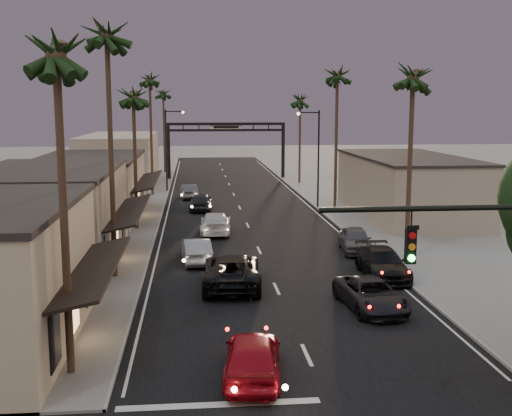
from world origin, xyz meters
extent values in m
plane|color=slate|center=(0.00, 40.00, 0.00)|extent=(200.00, 200.00, 0.00)
cube|color=black|center=(0.00, 45.00, 0.00)|extent=(14.00, 120.00, 0.02)
cube|color=slate|center=(-9.50, 52.00, 0.06)|extent=(5.00, 92.00, 0.12)
cube|color=slate|center=(9.50, 52.00, 0.06)|extent=(5.00, 92.00, 0.12)
cube|color=gray|center=(-13.00, 26.00, 2.75)|extent=(8.00, 14.00, 5.50)
cube|color=#B6A78B|center=(-13.00, 42.00, 2.50)|extent=(8.00, 16.00, 5.00)
cube|color=gray|center=(-13.00, 65.00, 3.00)|extent=(8.00, 20.00, 6.00)
cube|color=gray|center=(14.00, 40.00, 2.50)|extent=(8.00, 18.00, 5.00)
cylinder|color=black|center=(3.40, 4.00, 6.60)|extent=(8.40, 0.16, 0.16)
cube|color=black|center=(1.80, 4.00, 5.55)|extent=(0.28, 0.22, 1.00)
cube|color=black|center=(-7.40, 70.00, 3.50)|extent=(0.40, 0.40, 7.00)
cube|color=black|center=(7.40, 70.00, 3.50)|extent=(0.40, 0.40, 7.00)
cube|color=black|center=(0.00, 70.00, 7.10)|extent=(15.20, 0.35, 0.35)
cube|color=black|center=(0.00, 70.00, 6.30)|extent=(15.20, 0.30, 0.30)
cube|color=beige|center=(0.00, 69.98, 6.70)|extent=(4.20, 0.12, 1.00)
cylinder|color=black|center=(7.20, 45.00, 4.50)|extent=(0.16, 0.16, 9.00)
cylinder|color=black|center=(6.20, 45.00, 8.80)|extent=(2.00, 0.12, 0.12)
sphere|color=#FFD899|center=(5.30, 45.00, 8.70)|extent=(0.30, 0.30, 0.30)
cylinder|color=black|center=(-7.20, 58.00, 4.50)|extent=(0.16, 0.16, 9.00)
cylinder|color=black|center=(-6.20, 58.00, 8.80)|extent=(2.00, 0.12, 0.12)
sphere|color=#FFD899|center=(-5.30, 58.00, 8.70)|extent=(0.30, 0.30, 0.30)
cylinder|color=#38281C|center=(-8.60, 9.00, 5.50)|extent=(0.28, 0.28, 11.00)
sphere|color=black|center=(-8.60, 9.00, 11.60)|extent=(3.20, 3.20, 3.20)
cylinder|color=#38281C|center=(-8.60, 22.00, 6.50)|extent=(0.28, 0.28, 13.00)
sphere|color=black|center=(-8.60, 22.00, 13.60)|extent=(3.20, 3.20, 3.20)
cylinder|color=#38281C|center=(-8.60, 36.00, 5.00)|extent=(0.28, 0.28, 10.00)
sphere|color=black|center=(-8.60, 36.00, 10.60)|extent=(3.20, 3.20, 3.20)
cylinder|color=#38281C|center=(-8.60, 55.00, 6.00)|extent=(0.28, 0.28, 12.00)
sphere|color=black|center=(-8.60, 55.00, 12.60)|extent=(3.20, 3.20, 3.20)
cylinder|color=#38281C|center=(8.60, 24.00, 5.50)|extent=(0.28, 0.28, 11.00)
sphere|color=black|center=(8.60, 24.00, 11.60)|extent=(3.20, 3.20, 3.20)
cylinder|color=#38281C|center=(8.60, 44.00, 6.00)|extent=(0.28, 0.28, 12.00)
sphere|color=black|center=(8.60, 44.00, 12.60)|extent=(3.20, 3.20, 3.20)
cylinder|color=#38281C|center=(8.60, 64.00, 5.00)|extent=(0.28, 0.28, 10.00)
sphere|color=black|center=(8.60, 64.00, 10.60)|extent=(3.20, 3.20, 3.20)
cylinder|color=#38281C|center=(-8.30, 78.00, 5.50)|extent=(0.28, 0.28, 11.00)
sphere|color=black|center=(-8.30, 78.00, 11.60)|extent=(3.20, 3.20, 3.20)
imported|color=#9F0B16|center=(-2.25, 8.12, 0.82)|extent=(2.49, 5.01, 1.64)
imported|color=black|center=(-2.30, 19.61, 0.88)|extent=(3.27, 6.46, 1.75)
imported|color=#929397|center=(-4.11, 25.11, 0.75)|extent=(1.95, 4.65, 1.50)
imported|color=silver|center=(-2.66, 33.97, 0.79)|extent=(2.44, 5.52, 1.58)
imported|color=black|center=(-3.63, 44.74, 0.82)|extent=(2.10, 4.88, 1.64)
imported|color=#49484D|center=(-4.74, 52.51, 0.73)|extent=(1.91, 4.53, 1.46)
imported|color=black|center=(3.95, 15.25, 0.71)|extent=(2.86, 5.33, 1.42)
imported|color=black|center=(6.13, 20.75, 0.79)|extent=(2.34, 5.50, 1.58)
imported|color=#454449|center=(6.20, 27.08, 0.80)|extent=(2.34, 4.84, 1.59)
camera|label=1|loc=(-4.16, -12.95, 9.41)|focal=45.00mm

